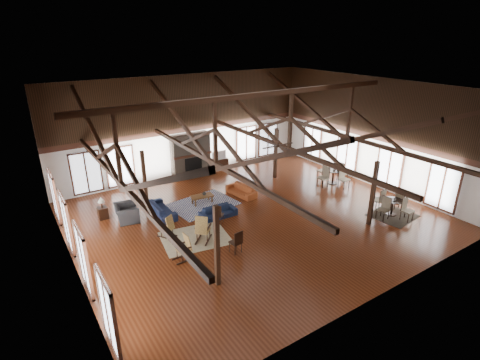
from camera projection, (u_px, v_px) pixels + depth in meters
floor at (254, 217)px, 17.90m from camera, size 16.00×16.00×0.00m
ceiling at (256, 89)px, 15.68m from camera, size 16.00×14.00×0.02m
wall_back at (187, 126)px, 22.24m from camera, size 16.00×0.02×6.00m
wall_front at (388, 218)px, 11.34m from camera, size 16.00×0.02×6.00m
wall_left at (63, 197)px, 12.73m from camera, size 0.02×14.00×6.00m
wall_right at (372, 132)px, 20.85m from camera, size 0.02×14.00×6.00m
roof_truss at (255, 135)px, 16.41m from camera, size 15.60×14.07×3.14m
post_grid at (254, 187)px, 17.34m from camera, size 8.16×7.16×3.05m
fireplace at (191, 155)px, 22.61m from camera, size 2.50×0.69×2.60m
ceiling_fan at (278, 145)px, 15.99m from camera, size 1.60×1.60×0.75m
sofa_navy_front at (218, 212)px, 17.76m from camera, size 1.79×0.72×0.52m
sofa_navy_left at (161, 209)px, 17.96m from camera, size 2.07×0.82×0.60m
sofa_orange at (241, 190)px, 20.17m from camera, size 1.94×0.99×0.54m
coffee_table at (202, 196)px, 19.16m from camera, size 1.18×0.67×0.43m
vase at (204, 193)px, 19.16m from camera, size 0.26×0.26×0.21m
armchair at (127, 213)px, 17.43m from camera, size 1.35×1.23×0.77m
side_table_lamp at (102, 210)px, 17.58m from camera, size 0.43×0.43×1.10m
rocking_chair_a at (168, 227)px, 15.97m from camera, size 0.77×0.88×1.01m
rocking_chair_b at (202, 229)px, 15.59m from camera, size 1.01×1.02×1.21m
rocking_chair_c at (185, 247)px, 14.44m from camera, size 0.84×0.50×1.05m
side_chair_a at (218, 213)px, 16.96m from camera, size 0.59×0.59×0.99m
side_chair_b at (237, 240)px, 14.76m from camera, size 0.46×0.46×0.99m
cafe_table_near at (393, 204)px, 17.93m from camera, size 2.07×2.07×1.07m
cafe_table_far at (333, 174)px, 21.61m from camera, size 2.19×2.19×1.14m
cup_near at (395, 199)px, 17.76m from camera, size 0.17×0.17×0.11m
cup_far at (334, 169)px, 21.49m from camera, size 0.14×0.14×0.10m
tv_console at (218, 164)px, 24.03m from camera, size 1.25×0.47×0.62m
television at (218, 155)px, 23.81m from camera, size 1.01×0.15×0.58m
rug_tan at (195, 238)px, 16.05m from camera, size 3.11×2.62×0.01m
rug_navy at (203, 204)px, 19.16m from camera, size 3.49×2.79×0.01m
rug_dark at (393, 215)px, 18.01m from camera, size 2.19×2.04×0.01m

